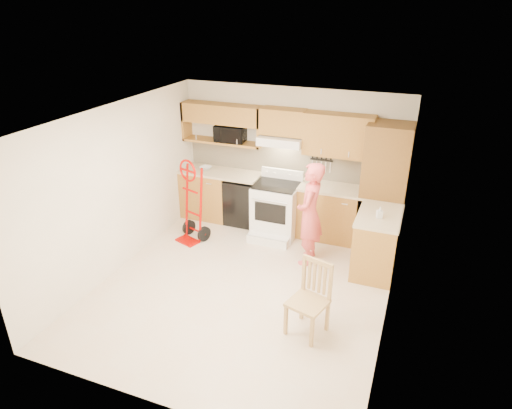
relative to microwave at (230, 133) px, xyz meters
The scene contains 28 objects.
floor 2.88m from the microwave, 62.21° to the right, with size 4.00×4.50×0.02m, color beige.
ceiling 2.51m from the microwave, 62.21° to the right, with size 4.00×4.50×0.02m, color white.
wall_back 1.18m from the microwave, ahead, with size 4.00×0.02×2.50m, color white.
wall_front 4.50m from the microwave, 75.81° to the right, with size 4.00×0.02×2.50m, color white.
wall_left 2.31m from the microwave, 113.61° to the right, with size 0.02×4.50×2.50m, color white.
wall_right 3.76m from the microwave, 33.85° to the right, with size 0.02×4.50×2.50m, color white.
backsplash 1.19m from the microwave, ahead, with size 3.92×0.03×0.55m, color beige.
lower_cab_left 1.28m from the microwave, 163.35° to the right, with size 0.90×0.60×0.90m, color olive.
dishwasher 1.26m from the microwave, 24.32° to the right, with size 0.60×0.60×0.85m, color black.
lower_cab_right 2.27m from the microwave, ahead, with size 1.14×0.60×0.90m, color olive.
countertop_left 0.75m from the microwave, 138.26° to the right, with size 1.50×0.63×0.04m, color beige.
countertop_right 2.06m from the microwave, ahead, with size 1.14×0.63×0.04m, color beige.
cab_return_right 3.18m from the microwave, 18.47° to the right, with size 0.60×1.00×0.90m, color olive.
countertop_return 3.04m from the microwave, 18.47° to the right, with size 0.63×1.00×0.04m, color beige.
pantry_tall 2.81m from the microwave, ahead, with size 0.70×0.60×2.10m, color brown.
upper_cab_left 0.37m from the microwave, behind, with size 1.50×0.33×0.34m, color olive.
upper_shelf_mw 0.23m from the microwave, behind, with size 1.50×0.33×0.04m, color olive.
upper_cab_center 1.02m from the microwave, ahead, with size 0.76×0.33×0.44m, color olive.
upper_cab_right 1.94m from the microwave, ahead, with size 1.14×0.33×0.70m, color olive.
range_hood 0.98m from the microwave, ahead, with size 0.76×0.46×0.14m, color white.
knife_strip 1.70m from the microwave, ahead, with size 0.40×0.05×0.29m, color black, non-canonical shape.
microwave is the anchor object (origin of this frame).
range 1.54m from the microwave, 23.23° to the right, with size 0.76×1.00×1.12m, color white, non-canonical shape.
person 2.22m from the microwave, 30.69° to the right, with size 0.60×0.39×1.65m, color #E75557.
hand_truck 1.50m from the microwave, 104.11° to the right, with size 0.52×0.48×1.32m, color #B20600, non-canonical shape.
dining_chair 3.68m from the microwave, 50.85° to the right, with size 0.43×0.47×0.96m, color tan, non-canonical shape.
soap_bottle 3.05m from the microwave, 20.58° to the right, with size 0.08×0.08×0.17m, color white.
bowl 0.83m from the microwave, 163.73° to the right, with size 0.22×0.22×0.05m, color white.
Camera 1 is at (2.12, -5.01, 3.81)m, focal length 31.40 mm.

